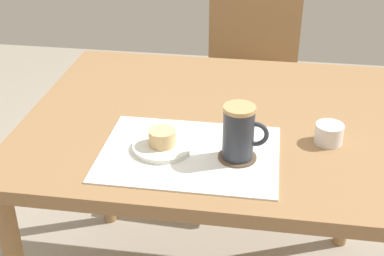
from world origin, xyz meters
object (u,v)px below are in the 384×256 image
Objects in this scene: wooden_chair at (249,77)px; pastry at (162,137)px; sugar_bowl at (329,134)px; dining_table at (214,141)px; coffee_mug at (239,132)px; pastry_plate at (163,147)px.

wooden_chair is 13.00× the size of pastry.
pastry is 0.94× the size of sugar_bowl.
wooden_chair reaches higher than sugar_bowl.
coffee_mug is (0.08, -0.21, 0.16)m from dining_table.
pastry is (-0.11, -0.20, 0.12)m from dining_table.
coffee_mug reaches higher than sugar_bowl.
dining_table is 0.81m from wooden_chair.
dining_table is 0.25m from pastry.
dining_table is at bearing 161.46° from sugar_bowl.
pastry_plate is at bearing -166.17° from sugar_bowl.
sugar_bowl is (0.30, -0.10, 0.11)m from dining_table.
wooden_chair is at bearing 85.72° from dining_table.
coffee_mug is at bearing -69.33° from dining_table.
coffee_mug is (0.18, -0.01, 0.04)m from pastry.
pastry_plate is 0.41m from sugar_bowl.
dining_table is 15.56× the size of pastry.
dining_table is 0.27m from coffee_mug.
coffee_mug is at bearing -4.29° from pastry.
pastry is 0.50× the size of coffee_mug.
sugar_bowl is at bearing 13.83° from pastry_plate.
dining_table is at bearing 88.32° from wooden_chair.
dining_table is at bearing 110.67° from coffee_mug.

